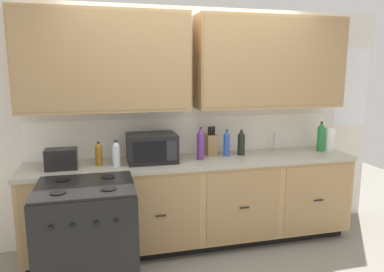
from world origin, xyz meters
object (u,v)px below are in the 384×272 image
object	(u,v)px
stove_range	(88,241)
bottle_clear	(116,154)
bottle_blue	(227,143)
bottle_dark	(241,143)
microwave	(152,148)
bottle_amber	(99,154)
bottle_violet	(201,144)
knife_block	(211,144)
bottle_green	(321,137)
toaster	(61,159)
paper_towel_roll	(330,139)

from	to	relation	value
stove_range	bottle_clear	xyz separation A→B (m)	(0.27, 0.55, 0.58)
bottle_blue	bottle_dark	bearing A→B (deg)	-0.90
stove_range	microwave	xyz separation A→B (m)	(0.62, 0.65, 0.60)
bottle_amber	bottle_blue	world-z (taller)	bottle_blue
bottle_dark	bottle_violet	bearing A→B (deg)	-170.01
microwave	bottle_clear	xyz separation A→B (m)	(-0.35, -0.10, -0.02)
stove_range	knife_block	size ratio (longest dim) A/B	3.06
bottle_dark	bottle_violet	xyz separation A→B (m)	(-0.47, -0.08, 0.03)
bottle_green	bottle_violet	xyz separation A→B (m)	(-1.41, -0.04, 0.00)
toaster	bottle_green	size ratio (longest dim) A/B	0.84
bottle_amber	bottle_clear	size ratio (longest dim) A/B	0.91
paper_towel_roll	bottle_violet	bearing A→B (deg)	-178.25
bottle_amber	bottle_dark	world-z (taller)	bottle_dark
knife_block	bottle_blue	xyz separation A→B (m)	(0.15, -0.08, 0.02)
bottle_dark	bottle_green	bearing A→B (deg)	-2.75
bottle_amber	bottle_violet	world-z (taller)	bottle_violet
stove_range	paper_towel_roll	bearing A→B (deg)	14.19
paper_towel_roll	bottle_clear	world-z (taller)	paper_towel_roll
stove_range	bottle_dark	xyz separation A→B (m)	(1.58, 0.70, 0.59)
microwave	knife_block	size ratio (longest dim) A/B	1.55
stove_range	microwave	world-z (taller)	microwave
bottle_blue	toaster	bearing A→B (deg)	-175.61
knife_block	bottle_dark	size ratio (longest dim) A/B	1.13
paper_towel_roll	bottle_dark	distance (m)	1.05
stove_range	knife_block	bearing A→B (deg)	31.66
stove_range	toaster	xyz separation A→B (m)	(-0.22, 0.58, 0.55)
bottle_amber	bottle_dark	size ratio (longest dim) A/B	0.82
toaster	bottle_dark	xyz separation A→B (m)	(1.81, 0.12, 0.04)
knife_block	paper_towel_roll	xyz separation A→B (m)	(1.36, -0.12, 0.01)
bottle_clear	bottle_blue	bearing A→B (deg)	7.49
bottle_green	stove_range	bearing A→B (deg)	-165.34
stove_range	bottle_dark	size ratio (longest dim) A/B	3.46
paper_towel_roll	bottle_green	xyz separation A→B (m)	(-0.12, -0.01, 0.03)
microwave	toaster	size ratio (longest dim) A/B	1.71
stove_range	bottle_clear	distance (m)	0.85
bottle_amber	bottle_blue	bearing A→B (deg)	2.89
knife_block	bottle_clear	bearing A→B (deg)	-167.08
toaster	bottle_blue	world-z (taller)	bottle_blue
bottle_clear	bottle_blue	size ratio (longest dim) A/B	0.88
stove_range	bottle_green	bearing A→B (deg)	14.66
bottle_green	bottle_amber	distance (m)	2.41
toaster	paper_towel_roll	bearing A→B (deg)	1.74
knife_block	bottle_violet	xyz separation A→B (m)	(-0.16, -0.16, 0.05)
knife_block	paper_towel_roll	world-z (taller)	knife_block
knife_block	bottle_violet	size ratio (longest dim) A/B	0.93
stove_range	bottle_dark	bearing A→B (deg)	23.93
knife_block	bottle_violet	bearing A→B (deg)	-134.34
toaster	bottle_amber	xyz separation A→B (m)	(0.33, 0.06, 0.02)
paper_towel_roll	bottle_clear	distance (m)	2.37
toaster	bottle_blue	bearing A→B (deg)	4.39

